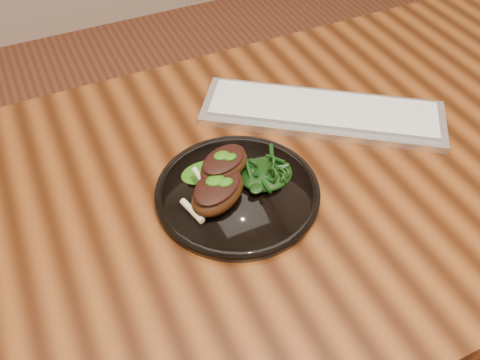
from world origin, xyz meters
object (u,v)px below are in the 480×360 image
object	(u,v)px
desk	(282,203)
keyboard	(323,112)
plate	(238,192)
greens_heap	(265,171)
lamb_chop_front	(217,191)

from	to	relation	value
desk	keyboard	world-z (taller)	keyboard
plate	greens_heap	distance (m)	0.06
lamb_chop_front	keyboard	xyz separation A→B (m)	(0.28, 0.13, -0.03)
lamb_chop_front	desk	bearing A→B (deg)	11.45
plate	lamb_chop_front	size ratio (longest dim) A/B	2.10
desk	keyboard	xyz separation A→B (m)	(0.14, 0.10, 0.09)
desk	lamb_chop_front	bearing A→B (deg)	-168.55
lamb_chop_front	keyboard	bearing A→B (deg)	25.43
desk	keyboard	bearing A→B (deg)	36.73
desk	plate	bearing A→B (deg)	-169.61
desk	greens_heap	distance (m)	0.12
plate	greens_heap	bearing A→B (deg)	5.19
plate	greens_heap	size ratio (longest dim) A/B	2.94
plate	lamb_chop_front	world-z (taller)	lamb_chop_front
lamb_chop_front	greens_heap	distance (m)	0.09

